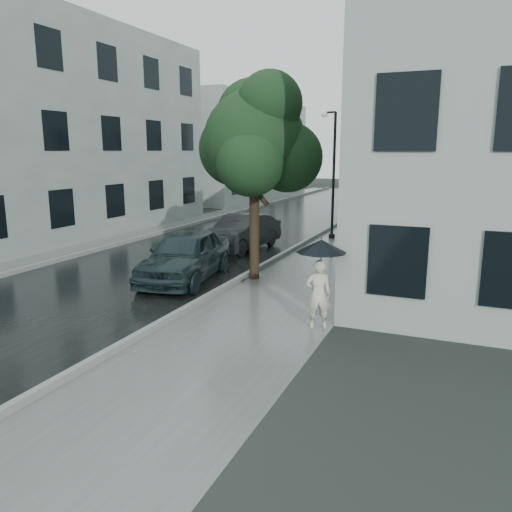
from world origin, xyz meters
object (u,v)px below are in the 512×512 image
at_px(car_near, 186,255).
at_px(car_far, 242,232).
at_px(street_tree, 256,140).
at_px(lamp_post, 331,166).
at_px(pedestrian, 318,294).

distance_m(car_near, car_far, 4.89).
bearing_deg(car_near, car_far, 85.26).
bearing_deg(street_tree, car_far, 119.89).
distance_m(street_tree, lamp_post, 7.95).
relative_size(pedestrian, car_far, 0.37).
xyz_separation_m(street_tree, car_near, (-1.87, -1.04, -3.39)).
bearing_deg(pedestrian, lamp_post, -99.02).
xyz_separation_m(car_near, car_far, (-0.34, 4.88, -0.07)).
relative_size(pedestrian, car_near, 0.35).
distance_m(street_tree, car_near, 4.01).
height_order(street_tree, car_far, street_tree).
bearing_deg(car_far, car_near, -80.46).
relative_size(street_tree, car_far, 1.43).
height_order(pedestrian, car_near, pedestrian).
xyz_separation_m(street_tree, lamp_post, (0.28, 7.88, -0.99)).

